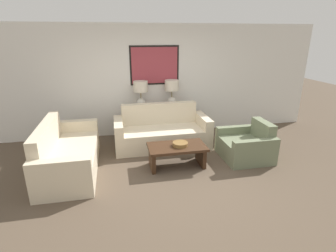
# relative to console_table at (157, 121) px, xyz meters

# --- Properties ---
(ground_plane) EXTENTS (20.00, 20.00, 0.00)m
(ground_plane) POSITION_rel_console_table_xyz_m (0.00, -2.18, -0.36)
(ground_plane) COLOR brown
(back_wall) EXTENTS (8.31, 0.12, 2.65)m
(back_wall) POSITION_rel_console_table_xyz_m (0.00, 0.27, 0.97)
(back_wall) COLOR silver
(back_wall) RESTS_ON ground_plane
(console_table) EXTENTS (1.25, 0.38, 0.73)m
(console_table) POSITION_rel_console_table_xyz_m (0.00, 0.00, 0.00)
(console_table) COLOR brown
(console_table) RESTS_ON ground_plane
(table_lamp_left) EXTENTS (0.34, 0.34, 0.64)m
(table_lamp_left) POSITION_rel_console_table_xyz_m (-0.38, 0.00, 0.78)
(table_lamp_left) COLOR silver
(table_lamp_left) RESTS_ON console_table
(table_lamp_right) EXTENTS (0.34, 0.34, 0.64)m
(table_lamp_right) POSITION_rel_console_table_xyz_m (0.38, 0.00, 0.78)
(table_lamp_right) COLOR silver
(table_lamp_right) RESTS_ON console_table
(couch_by_back_wall) EXTENTS (2.08, 0.92, 0.91)m
(couch_by_back_wall) POSITION_rel_console_table_xyz_m (0.00, -0.66, -0.06)
(couch_by_back_wall) COLOR beige
(couch_by_back_wall) RESTS_ON ground_plane
(couch_by_side) EXTENTS (0.92, 2.08, 0.91)m
(couch_by_side) POSITION_rel_console_table_xyz_m (-1.91, -1.44, -0.06)
(couch_by_side) COLOR beige
(couch_by_side) RESTS_ON ground_plane
(coffee_table) EXTENTS (1.08, 0.59, 0.43)m
(coffee_table) POSITION_rel_console_table_xyz_m (0.10, -1.72, -0.06)
(coffee_table) COLOR #3D2616
(coffee_table) RESTS_ON ground_plane
(decorative_bowl) EXTENTS (0.29, 0.29, 0.07)m
(decorative_bowl) POSITION_rel_console_table_xyz_m (0.16, -1.73, 0.10)
(decorative_bowl) COLOR olive
(decorative_bowl) RESTS_ON coffee_table
(armchair_near_back_wall) EXTENTS (0.91, 0.94, 0.76)m
(armchair_near_back_wall) POSITION_rel_console_table_xyz_m (1.57, -1.64, -0.10)
(armchair_near_back_wall) COLOR #707A5B
(armchair_near_back_wall) RESTS_ON ground_plane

